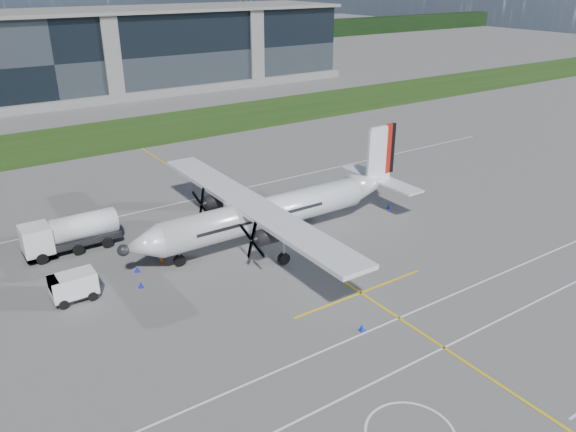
{
  "coord_description": "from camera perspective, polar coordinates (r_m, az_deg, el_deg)",
  "views": [
    {
      "loc": [
        -21.5,
        -32.71,
        21.75
      ],
      "look_at": [
        3.07,
        3.76,
        2.69
      ],
      "focal_mm": 35.0,
      "sensor_mm": 36.0,
      "label": 1
    }
  ],
  "objects": [
    {
      "name": "turboprop_aircraft",
      "position": [
        48.43,
        -1.31,
        2.3
      ],
      "size": [
        27.59,
        28.61,
        8.58
      ],
      "primitive_type": null,
      "color": "white",
      "rests_on": "ground"
    },
    {
      "name": "white_lane_line",
      "position": [
        35.85,
        12.27,
        -14.54
      ],
      "size": [
        90.0,
        0.15,
        0.01
      ],
      "primitive_type": "cube",
      "color": "white",
      "rests_on": "ground"
    },
    {
      "name": "safety_cone_portwing",
      "position": [
        38.1,
        7.54,
        -11.16
      ],
      "size": [
        0.36,
        0.36,
        0.5
      ],
      "primitive_type": "cone",
      "color": "#0D1FDF",
      "rests_on": "ground"
    },
    {
      "name": "ground",
      "position": [
        78.88,
        -16.91,
        6.41
      ],
      "size": [
        400.0,
        400.0,
        0.0
      ],
      "primitive_type": "plane",
      "color": "#585553",
      "rests_on": "ground"
    },
    {
      "name": "baggage_tug",
      "position": [
        43.52,
        -20.94,
        -6.74
      ],
      "size": [
        3.37,
        2.02,
        2.02
      ],
      "primitive_type": null,
      "color": "silver",
      "rests_on": "ground"
    },
    {
      "name": "grass_strip",
      "position": [
        86.3,
        -18.59,
        7.63
      ],
      "size": [
        400.0,
        18.0,
        0.04
      ],
      "primitive_type": "cube",
      "color": "#203D10",
      "rests_on": "ground"
    },
    {
      "name": "safety_cone_tail",
      "position": [
        57.27,
        10.21,
        1.0
      ],
      "size": [
        0.36,
        0.36,
        0.5
      ],
      "primitive_type": "cone",
      "color": "#0D1FDF",
      "rests_on": "ground"
    },
    {
      "name": "safety_cone_nose_port",
      "position": [
        43.9,
        -14.73,
        -6.74
      ],
      "size": [
        0.36,
        0.36,
        0.5
      ],
      "primitive_type": "cone",
      "color": "#0D1FDF",
      "rests_on": "ground"
    },
    {
      "name": "fuel_tanker_truck",
      "position": [
        50.72,
        -21.81,
        -1.84
      ],
      "size": [
        8.22,
        2.67,
        3.08
      ],
      "primitive_type": null,
      "color": "silver",
      "rests_on": "ground"
    },
    {
      "name": "ground_crew_person",
      "position": [
        46.59,
        -12.77,
        -3.58
      ],
      "size": [
        0.71,
        0.92,
        2.08
      ],
      "primitive_type": "imported",
      "rotation": [
        0.0,
        0.0,
        1.44
      ],
      "color": "#F25907",
      "rests_on": "ground"
    },
    {
      "name": "yellow_taxiway_centerline",
      "position": [
        53.83,
        -3.78,
        -0.44
      ],
      "size": [
        0.2,
        70.0,
        0.01
      ],
      "primitive_type": "cube",
      "color": "yellow",
      "rests_on": "ground"
    },
    {
      "name": "safety_cone_nose_stbd",
      "position": [
        46.14,
        -15.09,
        -5.23
      ],
      "size": [
        0.36,
        0.36,
        0.5
      ],
      "primitive_type": "cone",
      "color": "#0D1FDF",
      "rests_on": "ground"
    },
    {
      "name": "terminal_building",
      "position": [
        115.62,
        -23.79,
        14.47
      ],
      "size": [
        120.0,
        20.0,
        15.0
      ],
      "primitive_type": "cube",
      "color": "black",
      "rests_on": "ground"
    }
  ]
}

